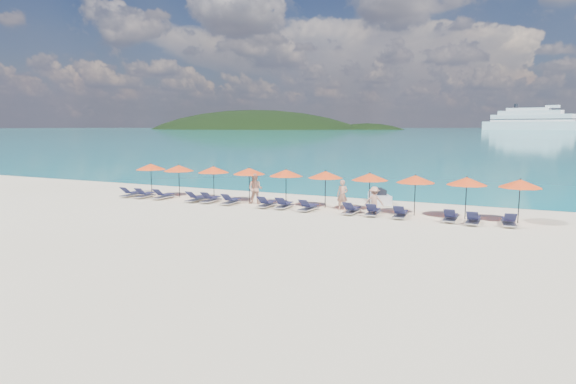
% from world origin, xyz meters
% --- Properties ---
extents(ground, '(1400.00, 1400.00, 0.00)m').
position_xyz_m(ground, '(0.00, 0.00, 0.00)').
color(ground, beige).
extents(sea, '(1600.00, 1300.00, 0.01)m').
position_xyz_m(sea, '(0.00, 660.00, 0.01)').
color(sea, '#1FA9B2').
rests_on(sea, ground).
extents(headland_main, '(374.00, 242.00, 126.50)m').
position_xyz_m(headland_main, '(-300.00, 540.00, -38.00)').
color(headland_main, black).
rests_on(headland_main, ground).
extents(headland_small, '(162.00, 126.00, 85.50)m').
position_xyz_m(headland_small, '(-150.00, 560.00, -35.00)').
color(headland_small, black).
rests_on(headland_small, ground).
extents(cruise_ship, '(123.61, 58.86, 34.50)m').
position_xyz_m(cruise_ship, '(42.74, 568.02, 8.98)').
color(cruise_ship, white).
rests_on(cruise_ship, ground).
extents(jetski, '(2.01, 2.67, 0.90)m').
position_xyz_m(jetski, '(3.86, 8.57, 0.37)').
color(jetski, silver).
rests_on(jetski, ground).
extents(beachgoer_a, '(0.65, 0.43, 1.79)m').
position_xyz_m(beachgoer_a, '(2.50, 5.16, 0.89)').
color(beachgoer_a, tan).
rests_on(beachgoer_a, ground).
extents(beachgoer_b, '(1.01, 0.68, 1.93)m').
position_xyz_m(beachgoer_b, '(-3.16, 4.95, 0.96)').
color(beachgoer_b, tan).
rests_on(beachgoer_b, ground).
extents(beachgoer_c, '(1.10, 0.67, 1.59)m').
position_xyz_m(beachgoer_c, '(4.60, 4.35, 0.80)').
color(beachgoer_c, tan).
rests_on(beachgoer_c, ground).
extents(umbrella_0, '(2.10, 2.10, 2.28)m').
position_xyz_m(umbrella_0, '(-11.87, 5.47, 2.02)').
color(umbrella_0, black).
rests_on(umbrella_0, ground).
extents(umbrella_1, '(2.10, 2.10, 2.28)m').
position_xyz_m(umbrella_1, '(-9.33, 5.34, 2.02)').
color(umbrella_1, black).
rests_on(umbrella_1, ground).
extents(umbrella_2, '(2.10, 2.10, 2.28)m').
position_xyz_m(umbrella_2, '(-6.55, 5.41, 2.02)').
color(umbrella_2, black).
rests_on(umbrella_2, ground).
extents(umbrella_3, '(2.10, 2.10, 2.28)m').
position_xyz_m(umbrella_3, '(-3.86, 5.44, 2.02)').
color(umbrella_3, black).
rests_on(umbrella_3, ground).
extents(umbrella_4, '(2.10, 2.10, 2.28)m').
position_xyz_m(umbrella_4, '(-1.24, 5.39, 2.02)').
color(umbrella_4, black).
rests_on(umbrella_4, ground).
extents(umbrella_5, '(2.10, 2.10, 2.28)m').
position_xyz_m(umbrella_5, '(1.33, 5.43, 2.02)').
color(umbrella_5, black).
rests_on(umbrella_5, ground).
extents(umbrella_6, '(2.10, 2.10, 2.28)m').
position_xyz_m(umbrella_6, '(4.04, 5.38, 2.02)').
color(umbrella_6, black).
rests_on(umbrella_6, ground).
extents(umbrella_7, '(2.10, 2.10, 2.28)m').
position_xyz_m(umbrella_7, '(6.62, 5.26, 2.02)').
color(umbrella_7, black).
rests_on(umbrella_7, ground).
extents(umbrella_8, '(2.10, 2.10, 2.28)m').
position_xyz_m(umbrella_8, '(9.26, 5.33, 2.02)').
color(umbrella_8, black).
rests_on(umbrella_8, ground).
extents(umbrella_9, '(2.10, 2.10, 2.28)m').
position_xyz_m(umbrella_9, '(11.79, 5.35, 2.02)').
color(umbrella_9, black).
rests_on(umbrella_9, ground).
extents(lounger_0, '(0.65, 1.71, 0.66)m').
position_xyz_m(lounger_0, '(-12.49, 4.07, 0.24)').
color(lounger_0, silver).
rests_on(lounger_0, ground).
extents(lounger_1, '(0.77, 1.75, 0.66)m').
position_xyz_m(lounger_1, '(-11.28, 4.09, 0.24)').
color(lounger_1, silver).
rests_on(lounger_1, ground).
extents(lounger_2, '(0.67, 1.72, 0.66)m').
position_xyz_m(lounger_2, '(-9.79, 4.21, 0.24)').
color(lounger_2, silver).
rests_on(lounger_2, ground).
extents(lounger_3, '(0.75, 1.74, 0.66)m').
position_xyz_m(lounger_3, '(-7.08, 4.17, 0.24)').
color(lounger_3, silver).
rests_on(lounger_3, ground).
extents(lounger_4, '(0.64, 1.71, 0.66)m').
position_xyz_m(lounger_4, '(-6.05, 4.28, 0.24)').
color(lounger_4, silver).
rests_on(lounger_4, ground).
extents(lounger_5, '(0.62, 1.70, 0.66)m').
position_xyz_m(lounger_5, '(-4.49, 4.20, 0.24)').
color(lounger_5, silver).
rests_on(lounger_5, ground).
extents(lounger_6, '(0.65, 1.71, 0.66)m').
position_xyz_m(lounger_6, '(-1.95, 4.17, 0.24)').
color(lounger_6, silver).
rests_on(lounger_6, ground).
extents(lounger_7, '(0.70, 1.73, 0.66)m').
position_xyz_m(lounger_7, '(-0.82, 4.24, 0.24)').
color(lounger_7, silver).
rests_on(lounger_7, ground).
extents(lounger_8, '(0.76, 1.75, 0.66)m').
position_xyz_m(lounger_8, '(0.81, 4.08, 0.24)').
color(lounger_8, silver).
rests_on(lounger_8, ground).
extents(lounger_9, '(0.71, 1.73, 0.66)m').
position_xyz_m(lounger_9, '(3.35, 4.22, 0.24)').
color(lounger_9, silver).
rests_on(lounger_9, ground).
extents(lounger_10, '(0.74, 1.74, 0.66)m').
position_xyz_m(lounger_10, '(4.58, 4.26, 0.24)').
color(lounger_10, silver).
rests_on(lounger_10, ground).
extents(lounger_11, '(0.68, 1.72, 0.66)m').
position_xyz_m(lounger_11, '(6.09, 4.19, 0.24)').
color(lounger_11, silver).
rests_on(lounger_11, ground).
extents(lounger_12, '(0.64, 1.71, 0.66)m').
position_xyz_m(lounger_12, '(8.64, 4.29, 0.24)').
color(lounger_12, silver).
rests_on(lounger_12, ground).
extents(lounger_13, '(0.68, 1.72, 0.66)m').
position_xyz_m(lounger_13, '(9.75, 4.05, 0.24)').
color(lounger_13, silver).
rests_on(lounger_13, ground).
extents(lounger_14, '(0.77, 1.75, 0.66)m').
position_xyz_m(lounger_14, '(11.37, 4.32, 0.24)').
color(lounger_14, silver).
rests_on(lounger_14, ground).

